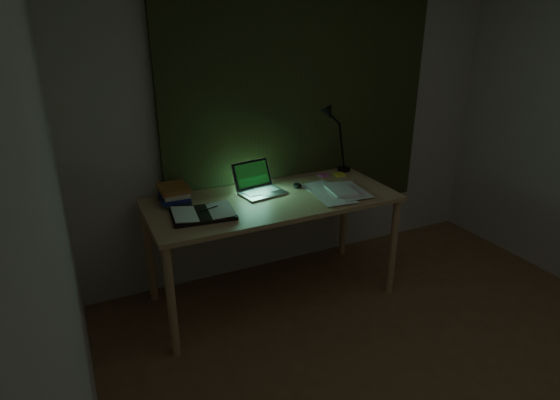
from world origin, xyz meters
The scene contains 12 objects.
wall_back centered at (0.00, 2.00, 1.25)m, with size 3.50×0.00×2.50m, color beige.
wall_left centered at (-1.75, 0.00, 1.25)m, with size 0.00×4.00×2.50m, color beige.
curtain centered at (0.00, 1.96, 1.45)m, with size 2.20×0.06×2.00m, color #2A2F17.
desk centered at (-0.44, 1.54, 0.40)m, with size 1.73×0.76×0.79m, color tan, non-canonical shape.
laptop centered at (-0.47, 1.64, 0.90)m, with size 0.30×0.34×0.22m, color #ACACB0, non-canonical shape.
open_textbook centered at (-0.97, 1.45, 0.81)m, with size 0.39×0.28×0.03m, color white, non-canonical shape.
book_stack centered at (-1.07, 1.75, 0.85)m, with size 0.19×0.23×0.12m, color white, non-canonical shape.
loose_papers centered at (-0.01, 1.44, 0.80)m, with size 0.38×0.40×0.02m, color white, non-canonical shape.
mouse centered at (-0.19, 1.65, 0.81)m, with size 0.06×0.09×0.03m, color black.
sticky_yellow centered at (0.24, 1.76, 0.80)m, with size 0.08×0.08×0.02m, color yellow.
sticky_pink centered at (0.12, 1.79, 0.80)m, with size 0.07×0.07×0.01m, color #EE5CB3.
desk_lamp centered at (0.34, 1.84, 1.07)m, with size 0.37×0.29×0.56m, color black, non-canonical shape.
Camera 1 is at (-1.69, -1.21, 2.00)m, focal length 30.00 mm.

